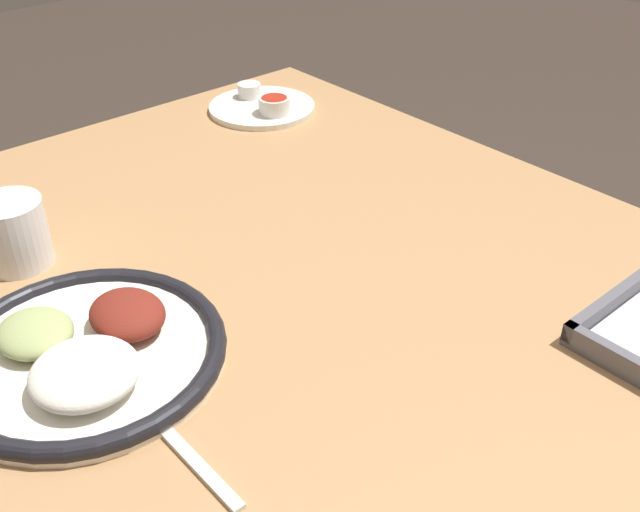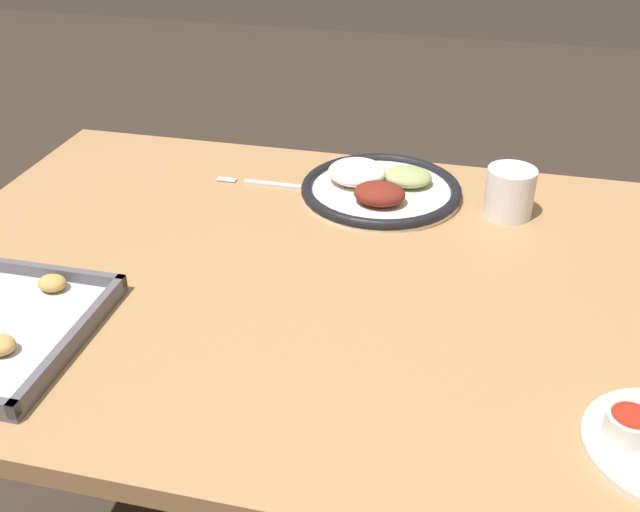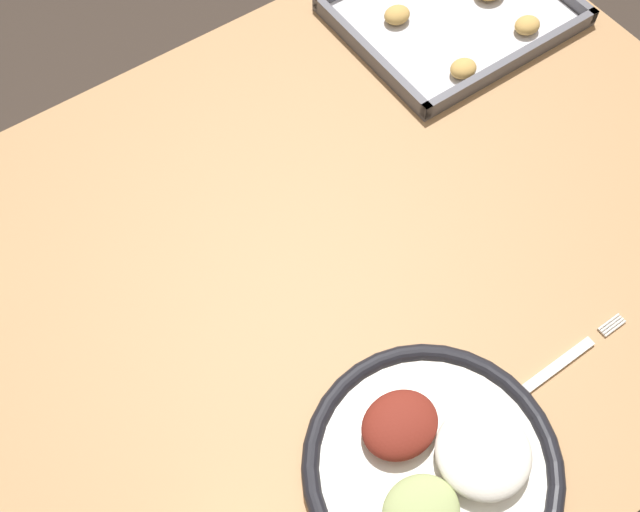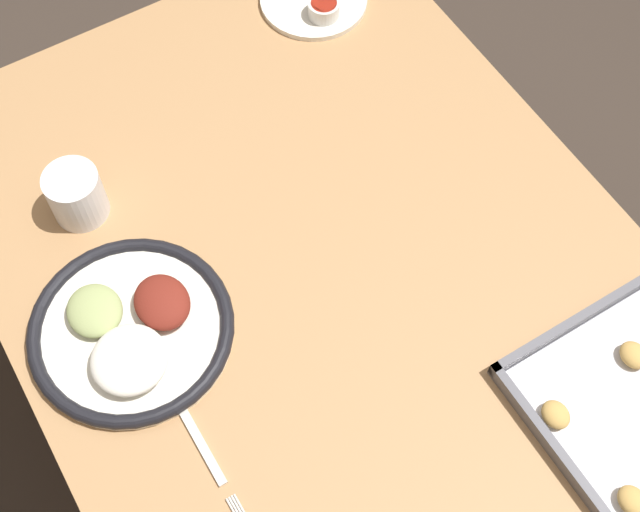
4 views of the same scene
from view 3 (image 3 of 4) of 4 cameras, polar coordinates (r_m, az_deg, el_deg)
ground_plane at (r=1.60m, az=0.58°, el=-12.85°), size 8.00×8.00×0.00m
dining_table at (r=1.03m, az=0.88°, el=-2.99°), size 1.21×0.87×0.70m
dinner_plate at (r=0.84m, az=8.78°, el=-15.44°), size 0.28×0.28×0.05m
fork at (r=0.92m, az=17.03°, el=-8.45°), size 0.22×0.01×0.00m
baking_tray at (r=1.23m, az=10.29°, el=17.71°), size 0.34×0.28×0.04m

